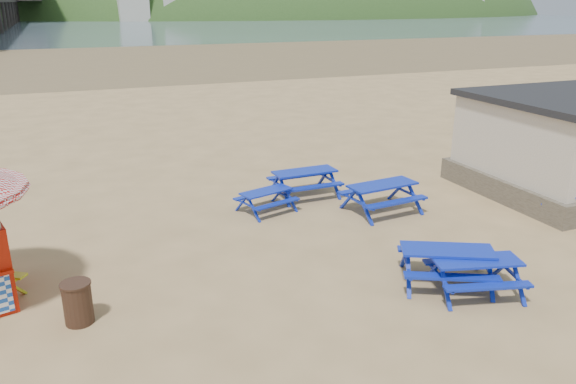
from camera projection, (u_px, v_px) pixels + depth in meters
name	position (u px, v px, depth m)	size (l,w,h in m)	color
ground	(309.00, 247.00, 14.31)	(400.00, 400.00, 0.00)	tan
wet_sand	(107.00, 57.00, 62.53)	(400.00, 400.00, 0.00)	olive
sea	(70.00, 23.00, 163.36)	(400.00, 400.00, 0.00)	#42535F
picnic_table_blue_a	(305.00, 183.00, 17.92)	(2.05, 1.66, 0.84)	#0A03A4
picnic_table_blue_b	(266.00, 201.00, 16.62)	(1.85, 1.64, 0.66)	#0A03A4
picnic_table_blue_c	(382.00, 198.00, 16.58)	(2.22, 1.86, 0.87)	#0A03A4
picnic_table_blue_d	(446.00, 266.00, 12.33)	(2.50, 2.33, 0.83)	#0A03A4
picnic_table_blue_e	(475.00, 276.00, 11.97)	(2.17, 1.92, 0.77)	#0A03A4
picnic_table_blue_f	(575.00, 201.00, 16.32)	(2.65, 2.60, 0.87)	#0A03A4
litter_bin	(78.00, 303.00, 10.81)	(0.59, 0.59, 0.86)	#362215
pier	(1.00, 3.00, 162.41)	(24.00, 220.00, 39.29)	black
headland_town	(282.00, 38.00, 250.97)	(264.00, 144.00, 108.00)	#2D4C1E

